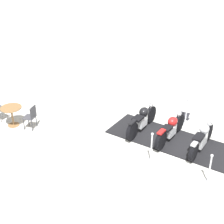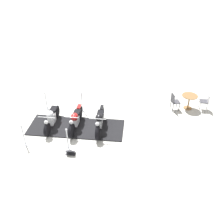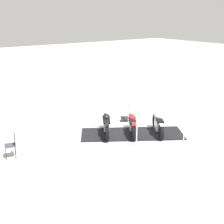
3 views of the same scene
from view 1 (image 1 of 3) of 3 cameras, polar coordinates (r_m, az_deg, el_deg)
The scene contains 11 objects.
ground_plane at distance 12.06m, azimuth 9.99°, elevation -4.86°, with size 80.00×80.00×0.00m, color silver.
display_platform at distance 12.05m, azimuth 10.00°, elevation -4.78°, with size 4.49×1.65×0.04m, color black.
motorcycle_chrome at distance 11.52m, azimuth 15.45°, elevation -4.34°, with size 1.28×1.81×0.90m.
motorcycle_maroon at distance 11.83m, azimuth 10.24°, elevation -2.84°, with size 1.33×1.83×0.97m.
motorcycle_black at distance 12.22m, azimuth 5.37°, elevation -1.22°, with size 1.29×1.89×1.00m.
stanchion_left_mid at distance 10.71m, azimuth 6.88°, elevation -6.75°, with size 0.28×0.28×1.09m.
stanchion_left_front at distance 10.23m, azimuth 16.56°, elevation -10.06°, with size 0.29×0.29×1.01m.
stanchion_right_mid at distance 13.10m, azimuth 12.77°, elevation -0.68°, with size 0.35×0.35×1.06m.
info_placard at distance 13.54m, azimuth 12.49°, elevation -0.83°, with size 0.46×0.42×0.24m.
cafe_table at distance 13.08m, azimuth -16.98°, elevation 0.03°, with size 0.80×0.80×0.78m.
cafe_chair_near_table at distance 12.69m, azimuth -13.83°, elevation -0.65°, with size 0.50×0.50×0.94m.
Camera 1 is at (-2.07, -9.95, 6.49)m, focal length 52.64 mm.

